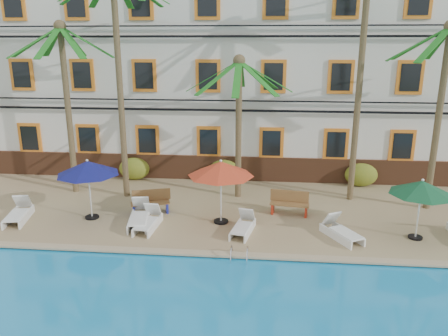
# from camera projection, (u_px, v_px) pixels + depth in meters

# --- Properties ---
(ground) EXTENTS (100.00, 100.00, 0.00)m
(ground) POSITION_uv_depth(u_px,v_px,m) (227.00, 249.00, 14.76)
(ground) COLOR #384C23
(ground) RESTS_ON ground
(pool_deck) EXTENTS (30.00, 12.00, 0.25)m
(pool_deck) POSITION_uv_depth(u_px,v_px,m) (237.00, 196.00, 19.51)
(pool_deck) COLOR tan
(pool_deck) RESTS_ON ground
(pool_coping) EXTENTS (30.00, 0.35, 0.06)m
(pool_coping) POSITION_uv_depth(u_px,v_px,m) (224.00, 254.00, 13.82)
(pool_coping) COLOR tan
(pool_coping) RESTS_ON pool_deck
(hotel_building) EXTENTS (25.40, 6.44, 10.22)m
(hotel_building) POSITION_uv_depth(u_px,v_px,m) (244.00, 69.00, 22.82)
(hotel_building) COLOR silver
(hotel_building) RESTS_ON pool_deck
(palm_a) EXTENTS (4.36, 4.36, 7.38)m
(palm_a) POSITION_uv_depth(u_px,v_px,m) (66.00, 84.00, 18.45)
(palm_a) COLOR brown
(palm_a) RESTS_ON pool_deck
(palm_b) EXTENTS (4.36, 4.36, 9.41)m
(palm_b) POSITION_uv_depth(u_px,v_px,m) (118.00, 57.00, 17.57)
(palm_b) COLOR brown
(palm_b) RESTS_ON pool_deck
(palm_c) EXTENTS (4.36, 4.36, 6.04)m
(palm_c) POSITION_uv_depth(u_px,v_px,m) (239.00, 105.00, 18.03)
(palm_c) COLOR brown
(palm_c) RESTS_ON pool_deck
(palm_d) EXTENTS (4.36, 4.36, 9.97)m
(palm_d) POSITION_uv_depth(u_px,v_px,m) (362.00, 49.00, 17.06)
(palm_d) COLOR brown
(palm_d) RESTS_ON pool_deck
(palm_e) EXTENTS (4.36, 4.36, 7.30)m
(palm_e) POSITION_uv_depth(u_px,v_px,m) (442.00, 91.00, 16.49)
(palm_e) COLOR brown
(palm_e) RESTS_ON pool_deck
(shrub_left) EXTENTS (1.50, 0.90, 1.10)m
(shrub_left) POSITION_uv_depth(u_px,v_px,m) (134.00, 169.00, 21.32)
(shrub_left) COLOR #26601B
(shrub_left) RESTS_ON pool_deck
(shrub_mid) EXTENTS (1.50, 0.90, 1.10)m
(shrub_mid) POSITION_uv_depth(u_px,v_px,m) (224.00, 171.00, 20.92)
(shrub_mid) COLOR #26601B
(shrub_mid) RESTS_ON pool_deck
(shrub_right) EXTENTS (1.50, 0.90, 1.10)m
(shrub_right) POSITION_uv_depth(u_px,v_px,m) (361.00, 175.00, 20.33)
(shrub_right) COLOR #26601B
(shrub_right) RESTS_ON pool_deck
(umbrella_blue) EXTENTS (2.34, 2.34, 2.34)m
(umbrella_blue) POSITION_uv_depth(u_px,v_px,m) (88.00, 168.00, 16.22)
(umbrella_blue) COLOR black
(umbrella_blue) RESTS_ON pool_deck
(umbrella_red) EXTENTS (2.44, 2.44, 2.44)m
(umbrella_red) POSITION_uv_depth(u_px,v_px,m) (221.00, 169.00, 15.78)
(umbrella_red) COLOR black
(umbrella_red) RESTS_ON pool_deck
(umbrella_green) EXTENTS (2.14, 2.14, 2.15)m
(umbrella_green) POSITION_uv_depth(u_px,v_px,m) (422.00, 188.00, 14.53)
(umbrella_green) COLOR black
(umbrella_green) RESTS_ON pool_deck
(lounger_a) EXTENTS (1.02, 1.91, 0.86)m
(lounger_a) POSITION_uv_depth(u_px,v_px,m) (19.00, 213.00, 16.49)
(lounger_a) COLOR white
(lounger_a) RESTS_ON pool_deck
(lounger_b) EXTENTS (0.99, 2.01, 0.91)m
(lounger_b) POSITION_uv_depth(u_px,v_px,m) (139.00, 216.00, 16.16)
(lounger_b) COLOR white
(lounger_b) RESTS_ON pool_deck
(lounger_c) EXTENTS (0.73, 1.76, 0.81)m
(lounger_c) POSITION_uv_depth(u_px,v_px,m) (148.00, 221.00, 15.79)
(lounger_c) COLOR white
(lounger_c) RESTS_ON pool_deck
(lounger_d) EXTENTS (0.89, 1.72, 0.77)m
(lounger_d) POSITION_uv_depth(u_px,v_px,m) (243.00, 226.00, 15.41)
(lounger_d) COLOR white
(lounger_d) RESTS_ON pool_deck
(lounger_e) EXTENTS (1.38, 1.79, 0.81)m
(lounger_e) POSITION_uv_depth(u_px,v_px,m) (341.00, 231.00, 14.98)
(lounger_e) COLOR white
(lounger_e) RESTS_ON pool_deck
(bench_left) EXTENTS (1.57, 0.92, 0.93)m
(bench_left) POSITION_uv_depth(u_px,v_px,m) (150.00, 201.00, 17.17)
(bench_left) COLOR olive
(bench_left) RESTS_ON pool_deck
(bench_right) EXTENTS (1.56, 0.70, 0.93)m
(bench_right) POSITION_uv_depth(u_px,v_px,m) (290.00, 203.00, 17.05)
(bench_right) COLOR olive
(bench_right) RESTS_ON pool_deck
(pool_ladder) EXTENTS (0.54, 0.74, 0.74)m
(pool_ladder) POSITION_uv_depth(u_px,v_px,m) (239.00, 257.00, 13.69)
(pool_ladder) COLOR silver
(pool_ladder) RESTS_ON ground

